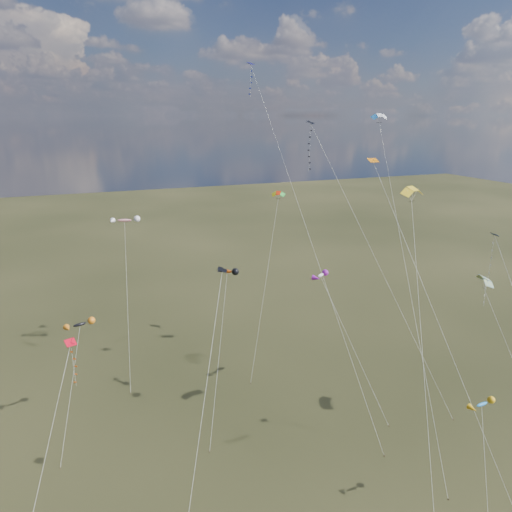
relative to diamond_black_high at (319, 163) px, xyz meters
name	(u,v)px	position (x,y,z in m)	size (l,w,h in m)	color
ground	(321,490)	(-8.47, -18.70, -29.77)	(400.00, 400.00, 0.00)	black
diamond_black_high	(319,163)	(0.00, 0.00, 0.00)	(13.26, 16.44, 34.74)	black
diamond_navy_tall	(262,111)	(-4.69, 7.03, 6.13)	(6.11, 27.38, 41.99)	#121053
diamond_black_mid	(207,377)	(-19.84, -20.01, -13.72)	(8.62, 12.82, 23.43)	black
diamond_red_low	(71,373)	(-30.05, -10.72, -16.50)	(6.43, 10.86, 16.25)	red
diamond_navy_right	(494,283)	(8.44, -20.15, -9.69)	(4.72, 21.34, 24.72)	#101E4D
diamond_orange_center	(413,260)	(1.50, -16.79, -7.65)	(6.80, 18.41, 31.30)	orange
parafoil_yellow	(413,190)	(4.09, -12.62, -1.66)	(11.84, 21.17, 28.90)	gold
parafoil_blue_white	(380,118)	(9.41, 1.34, 5.26)	(8.24, 26.55, 35.94)	#1D69B8
parafoil_striped	(486,279)	(12.65, -15.53, -11.40)	(3.59, 12.38, 19.10)	#D8CE0C
parafoil_tricolor	(278,194)	(-0.12, 11.93, -5.67)	(9.59, 11.68, 24.82)	#CFC80D
novelty_black_orange	(80,325)	(-29.27, 1.47, -17.38)	(4.97, 8.92, 12.93)	black
novelty_orange_black	(227,272)	(-12.20, -0.75, -12.34)	(6.42, 10.23, 18.00)	#CE4B0F
novelty_white_purple	(321,276)	(-0.22, -2.23, -13.87)	(5.31, 11.88, 16.41)	white
novelty_redwhite_stripe	(124,221)	(-22.13, 17.27, -9.08)	(4.26, 13.78, 21.32)	red
novelty_blue_yellow	(482,405)	(3.00, -25.51, -18.39)	(5.15, 7.30, 11.83)	blue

